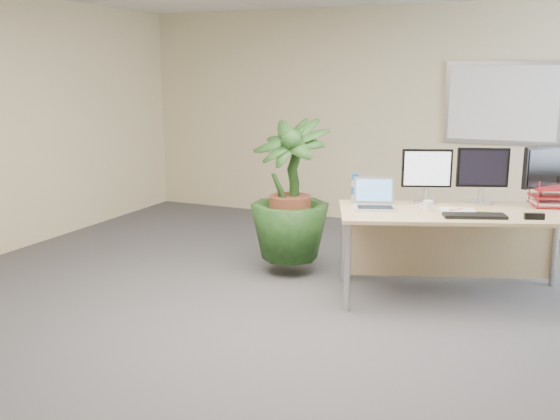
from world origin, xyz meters
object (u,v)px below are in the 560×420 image
at_px(laptop, 374,200).
at_px(desk, 456,227).
at_px(floor_plant, 290,197).
at_px(monitor_left, 427,173).
at_px(monitor_right, 482,172).

bearing_deg(laptop, desk, 21.66).
xyz_separation_m(desk, floor_plant, (-1.53, -0.05, 0.15)).
height_order(monitor_left, laptop, monitor_left).
distance_m(desk, floor_plant, 1.54).
bearing_deg(desk, floor_plant, -178.07).
height_order(floor_plant, monitor_left, floor_plant).
bearing_deg(floor_plant, monitor_right, 10.88).
xyz_separation_m(desk, monitor_right, (0.16, 0.27, 0.45)).
xyz_separation_m(floor_plant, monitor_left, (1.24, 0.14, 0.29)).
bearing_deg(desk, monitor_left, 162.90).
bearing_deg(floor_plant, monitor_left, 6.49).
height_order(desk, monitor_left, monitor_left).
bearing_deg(monitor_right, floor_plant, -169.12).
height_order(desk, monitor_right, monitor_right).
distance_m(monitor_left, monitor_right, 0.48).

